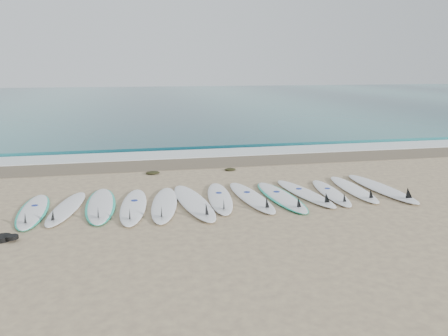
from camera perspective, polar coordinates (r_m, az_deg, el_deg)
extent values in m
plane|color=tan|center=(10.06, -0.29, -4.25)|extent=(120.00, 120.00, 0.00)
cube|color=#1B5C63|center=(42.05, -9.45, 8.84)|extent=(120.00, 55.00, 0.03)
cube|color=brown|center=(13.97, -3.72, 0.69)|extent=(120.00, 1.80, 0.01)
cube|color=silver|center=(15.32, -4.49, 1.83)|extent=(120.00, 1.40, 0.04)
cube|color=#1B5C63|center=(16.78, -5.17, 2.91)|extent=(120.00, 1.00, 0.10)
ellipsoid|color=white|center=(10.08, -23.66, -5.11)|extent=(0.62, 2.44, 0.08)
ellipsoid|color=#1DBD99|center=(10.08, -23.65, -5.14)|extent=(0.70, 2.47, 0.06)
cone|color=black|center=(9.20, -24.54, -5.95)|extent=(0.22, 0.27, 0.26)
cylinder|color=navy|center=(10.28, -23.49, -4.51)|extent=(0.15, 0.15, 0.01)
ellipsoid|color=white|center=(10.00, -19.84, -4.92)|extent=(0.87, 2.45, 0.08)
cone|color=black|center=(9.16, -21.45, -5.75)|extent=(0.24, 0.28, 0.26)
ellipsoid|color=white|center=(9.98, -15.82, -4.63)|extent=(0.60, 2.66, 0.09)
ellipsoid|color=#1DBD99|center=(9.98, -15.82, -4.66)|extent=(0.69, 2.68, 0.06)
cone|color=black|center=(9.02, -16.13, -5.52)|extent=(0.23, 0.29, 0.28)
ellipsoid|color=white|center=(9.73, -11.72, -4.86)|extent=(0.76, 2.66, 0.08)
cone|color=black|center=(8.77, -12.22, -5.82)|extent=(0.24, 0.30, 0.28)
cylinder|color=navy|center=(9.96, -11.63, -4.18)|extent=(0.16, 0.16, 0.01)
ellipsoid|color=white|center=(9.75, -7.78, -4.67)|extent=(0.89, 2.69, 0.09)
cone|color=black|center=(8.79, -8.16, -5.62)|extent=(0.26, 0.31, 0.28)
ellipsoid|color=white|center=(9.82, -4.04, -4.42)|extent=(0.92, 2.93, 0.09)
cone|color=black|center=(8.80, -2.32, -5.33)|extent=(0.28, 0.33, 0.31)
ellipsoid|color=white|center=(10.12, -0.57, -3.88)|extent=(0.80, 2.60, 0.08)
cone|color=black|center=(9.19, -0.03, -4.68)|extent=(0.24, 0.29, 0.27)
cylinder|color=navy|center=(10.35, -0.69, -3.26)|extent=(0.16, 0.16, 0.01)
ellipsoid|color=white|center=(10.19, 3.50, -3.77)|extent=(0.78, 2.67, 0.09)
cone|color=black|center=(9.30, 5.61, -4.50)|extent=(0.25, 0.30, 0.28)
cylinder|color=navy|center=(10.41, 3.02, -3.16)|extent=(0.16, 0.16, 0.01)
ellipsoid|color=white|center=(10.30, 7.41, -3.69)|extent=(0.71, 2.63, 0.08)
ellipsoid|color=#1DBD99|center=(10.30, 7.41, -3.72)|extent=(0.81, 2.65, 0.06)
cone|color=black|center=(9.43, 9.71, -4.39)|extent=(0.24, 0.29, 0.28)
cylinder|color=navy|center=(10.51, 6.88, -3.09)|extent=(0.16, 0.16, 0.01)
ellipsoid|color=white|center=(10.66, 10.42, -3.23)|extent=(0.92, 2.59, 0.08)
cone|color=black|center=(9.87, 13.25, -3.78)|extent=(0.25, 0.30, 0.27)
cylinder|color=navy|center=(10.85, 9.76, -2.68)|extent=(0.17, 0.17, 0.01)
ellipsoid|color=white|center=(10.85, 13.74, -3.12)|extent=(0.71, 2.38, 0.08)
cone|color=black|center=(10.05, 15.44, -3.71)|extent=(0.22, 0.27, 0.25)
cylinder|color=navy|center=(11.04, 13.35, -2.61)|extent=(0.15, 0.15, 0.01)
ellipsoid|color=white|center=(11.30, 16.46, -2.62)|extent=(0.65, 2.52, 0.08)
cone|color=black|center=(10.48, 18.62, -3.16)|extent=(0.23, 0.28, 0.27)
ellipsoid|color=white|center=(11.57, 19.74, -2.47)|extent=(0.75, 2.83, 0.09)
cone|color=black|center=(10.74, 22.92, -3.01)|extent=(0.26, 0.31, 0.30)
ellipsoid|color=black|center=(12.66, -9.29, -0.61)|extent=(0.40, 0.31, 0.08)
ellipsoid|color=black|center=(12.93, 0.80, -0.18)|extent=(0.34, 0.27, 0.07)
cylinder|color=black|center=(8.75, -27.00, -8.16)|extent=(0.32, 0.32, 0.08)
cylinder|color=black|center=(8.60, -25.90, -8.13)|extent=(0.20, 0.20, 0.06)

